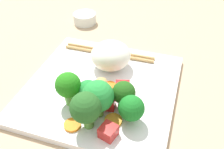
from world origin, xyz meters
The scene contains 22 objects.
ground_plane centered at (0.00, 0.00, -1.00)cm, with size 110.00×110.00×2.00cm, color tan.
square_plate centered at (0.00, 0.00, 0.66)cm, with size 28.28×28.28×1.32cm, color white.
rice_mound centered at (-0.41, 6.21, 4.23)cm, with size 7.81×8.20×5.84cm, color white.
broccoli_floret_0 centered at (7.59, -6.92, 4.38)cm, with size 4.27×4.27×5.36cm.
broccoli_floret_1 centered at (-0.55, -5.01, 4.17)cm, with size 3.78×3.78×5.02cm.
broccoli_floret_2 centered at (1.96, -6.93, 5.40)cm, with size 5.34×5.34×6.93cm.
broccoli_floret_3 centered at (-3.76, -5.96, 5.40)cm, with size 4.45×4.45×6.60cm.
broccoli_floret_4 centered at (5.55, -4.12, 4.54)cm, with size 4.06×4.06×5.50cm.
broccoli_floret_5 centered at (1.14, -10.11, 5.64)cm, with size 4.99×4.99×7.02cm.
carrot_slice_0 centered at (-3.50, -2.84, 1.58)cm, with size 2.52×2.52×0.52cm, color orange.
carrot_slice_1 centered at (-1.20, -6.96, 1.54)cm, with size 2.48×2.48×0.44cm, color orange.
carrot_slice_2 centered at (1.75, 0.27, 1.53)cm, with size 2.79×2.79×0.43cm, color orange.
carrot_slice_3 centered at (4.87, -7.88, 1.56)cm, with size 2.95×2.95×0.49cm, color orange.
carrot_slice_4 centered at (2.14, -2.27, 1.70)cm, with size 2.65×2.65×0.78cm, color orange.
carrot_slice_5 centered at (-1.24, -10.74, 1.55)cm, with size 2.82×2.82×0.47cm, color orange.
pepper_chunk_0 centered at (3.01, -5.02, 2.48)cm, with size 2.43×2.20×2.33cm, color red.
pepper_chunk_1 centered at (4.45, -0.65, 2.30)cm, with size 2.76×2.61×1.96cm, color red.
pepper_chunk_2 centered at (-0.82, -3.00, 2.05)cm, with size 2.46×2.23×1.47cm, color red.
pepper_chunk_3 centered at (4.98, -10.82, 2.33)cm, with size 2.45×2.55×2.02cm, color red.
chicken_piece_1 centered at (-0.40, 0.10, 2.12)cm, with size 2.56×2.41×1.60cm, color tan.
chopstick_pair centered at (-1.81, 10.67, 1.67)cm, with size 20.59×2.09×0.71cm.
sauce_cup centered at (-13.50, 24.93, 1.40)cm, with size 6.30×6.30×2.79cm, color silver.
Camera 1 is at (12.83, -34.16, 34.22)cm, focal length 40.59 mm.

